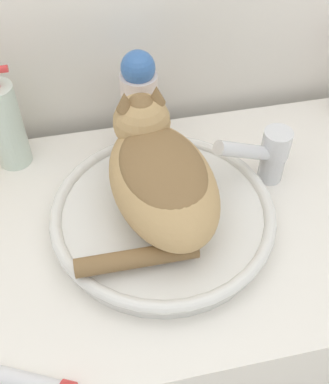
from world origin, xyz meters
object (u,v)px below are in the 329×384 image
(cat, at_px, (159,172))
(lotion_bottle_white, at_px, (140,101))
(faucet, at_px, (267,154))
(soap_pump_bottle, at_px, (6,125))
(cream_tube, at_px, (11,378))

(cat, bearing_deg, lotion_bottle_white, -8.30)
(faucet, distance_m, soap_pump_bottle, 0.46)
(cat, distance_m, cream_tube, 0.34)
(cat, height_order, soap_pump_bottle, same)
(cat, bearing_deg, cream_tube, 126.17)
(faucet, bearing_deg, lotion_bottle_white, -55.10)
(cat, relative_size, faucet, 1.87)
(cat, relative_size, soap_pump_bottle, 1.41)
(cat, distance_m, faucet, 0.21)
(cat, distance_m, lotion_bottle_white, 0.20)
(cat, xyz_separation_m, faucet, (0.20, 0.05, -0.05))
(cat, bearing_deg, soap_pump_bottle, 42.89)
(soap_pump_bottle, distance_m, lotion_bottle_white, 0.24)
(soap_pump_bottle, bearing_deg, lotion_bottle_white, 0.00)
(faucet, height_order, cream_tube, faucet)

